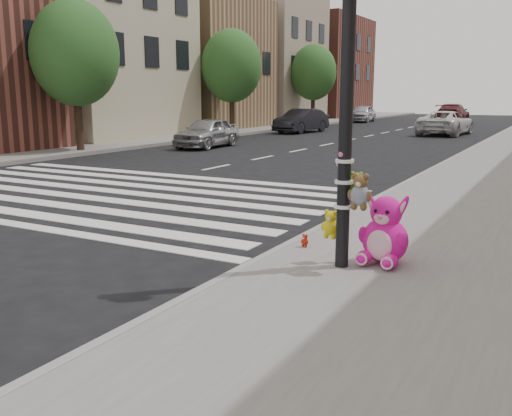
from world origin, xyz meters
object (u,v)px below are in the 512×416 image
Objects in this scene: red_teddy at (305,240)px; car_silver_far at (207,132)px; car_dark_far at (301,121)px; pink_bunny at (385,235)px; signal_pole at (348,131)px; car_white_near at (446,123)px.

car_silver_far is (-10.24, 12.96, 0.39)m from red_teddy.
car_silver_far is at bearing -81.69° from car_dark_far.
pink_bunny is at bearing -53.45° from car_silver_far.
red_teddy is at bearing 142.76° from signal_pole.
red_teddy is (-1.17, 0.23, -0.28)m from pink_bunny.
signal_pole is 0.85× the size of car_white_near.
car_silver_far is (-11.02, 13.56, -1.17)m from signal_pole.
pink_bunny is 0.19× the size of car_white_near.
car_white_near is at bearing 103.11° from pink_bunny.
car_dark_far reaches higher than car_silver_far.
car_white_near reaches higher than red_teddy.
car_silver_far is 0.78× the size of car_white_near.
signal_pole is 26.46m from car_dark_far.
pink_bunny is (0.39, 0.37, -1.29)m from signal_pole.
car_silver_far is at bearing 63.24° from car_white_near.
red_teddy is 25.57m from car_dark_far.
signal_pole is 1.85m from red_teddy.
car_silver_far reaches higher than red_teddy.
car_dark_far is at bearing 87.67° from car_silver_far.
pink_bunny is at bearing 0.50° from red_teddy.
pink_bunny is 0.22× the size of car_dark_far.
car_dark_far is (-0.36, 10.31, 0.05)m from car_silver_far.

